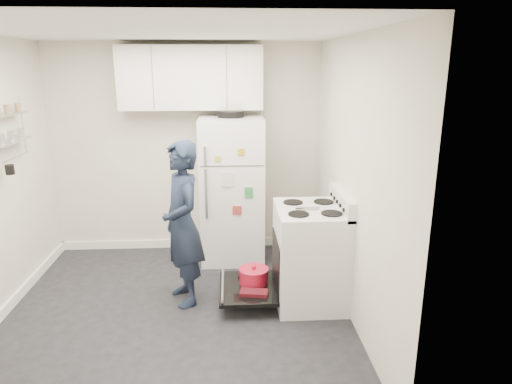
{
  "coord_description": "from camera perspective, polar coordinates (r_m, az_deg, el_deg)",
  "views": [
    {
      "loc": [
        0.51,
        -3.87,
        2.25
      ],
      "look_at": [
        0.77,
        0.39,
        1.05
      ],
      "focal_mm": 32.0,
      "sensor_mm": 36.0,
      "label": 1
    }
  ],
  "objects": [
    {
      "name": "room",
      "position": [
        4.07,
        -10.96,
        0.59
      ],
      "size": [
        3.21,
        3.21,
        2.51
      ],
      "color": "black",
      "rests_on": "ground"
    },
    {
      "name": "electric_range",
      "position": [
        4.46,
        6.61,
        -7.95
      ],
      "size": [
        0.66,
        0.76,
        1.1
      ],
      "color": "silver",
      "rests_on": "ground"
    },
    {
      "name": "open_oven_door",
      "position": [
        4.55,
        -0.69,
        -11.2
      ],
      "size": [
        0.55,
        0.7,
        0.23
      ],
      "color": "black",
      "rests_on": "ground"
    },
    {
      "name": "refrigerator",
      "position": [
        5.31,
        -3.02,
        0.36
      ],
      "size": [
        0.72,
        0.74,
        1.75
      ],
      "color": "white",
      "rests_on": "ground"
    },
    {
      "name": "upper_cabinets",
      "position": [
        5.32,
        -8.13,
        13.96
      ],
      "size": [
        1.6,
        0.33,
        0.7
      ],
      "primitive_type": "cube",
      "color": "silver",
      "rests_on": "room"
    },
    {
      "name": "wall_shelf_rack",
      "position": [
        4.84,
        -28.45,
        7.03
      ],
      "size": [
        0.14,
        0.6,
        0.61
      ],
      "color": "#B2B2B7",
      "rests_on": "room"
    },
    {
      "name": "person",
      "position": [
        4.37,
        -9.19,
        -3.98
      ],
      "size": [
        0.57,
        0.68,
        1.59
      ],
      "primitive_type": "imported",
      "rotation": [
        0.0,
        0.0,
        -1.19
      ],
      "color": "#172135",
      "rests_on": "ground"
    }
  ]
}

